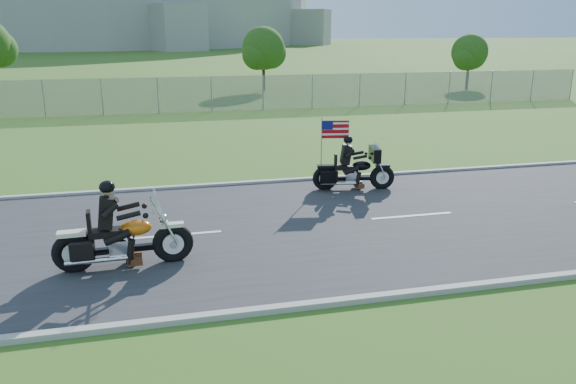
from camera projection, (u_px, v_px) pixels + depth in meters
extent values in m
plane|color=#385D1D|center=(258.00, 230.00, 13.51)|extent=(420.00, 420.00, 0.00)
cube|color=#28282B|center=(258.00, 229.00, 13.51)|extent=(120.00, 8.00, 0.04)
cube|color=#9E9B93|center=(234.00, 184.00, 17.28)|extent=(120.00, 0.18, 0.12)
cube|color=#9E9B93|center=(301.00, 306.00, 9.72)|extent=(120.00, 0.18, 0.12)
cube|color=gray|center=(102.00, 97.00, 30.77)|extent=(60.00, 0.03, 2.00)
cylinder|color=#A3A099|center=(85.00, 8.00, 164.80)|extent=(130.00, 130.00, 20.00)
cylinder|color=#382316|center=(264.00, 74.00, 42.48)|extent=(0.22, 0.22, 2.52)
sphere|color=#234612|center=(263.00, 48.00, 41.94)|extent=(3.20, 3.20, 3.20)
sphere|color=#234612|center=(270.00, 53.00, 42.63)|extent=(2.40, 2.40, 2.40)
sphere|color=#234612|center=(257.00, 55.00, 41.57)|extent=(2.24, 2.24, 2.24)
cylinder|color=#382316|center=(468.00, 74.00, 44.21)|extent=(0.22, 0.22, 2.24)
sphere|color=#234612|center=(470.00, 52.00, 43.74)|extent=(2.80, 2.80, 2.80)
sphere|color=#234612|center=(473.00, 56.00, 44.35)|extent=(2.10, 2.10, 2.10)
sphere|color=#234612|center=(466.00, 58.00, 43.42)|extent=(1.96, 1.96, 1.96)
torus|color=black|center=(173.00, 243.00, 11.55)|extent=(0.85, 0.24, 0.84)
torus|color=black|center=(74.00, 253.00, 11.04)|extent=(0.85, 0.24, 0.84)
ellipsoid|color=orange|center=(136.00, 228.00, 11.24)|extent=(0.65, 0.39, 0.32)
cube|color=black|center=(105.00, 233.00, 11.10)|extent=(0.64, 0.37, 0.14)
cube|color=black|center=(106.00, 211.00, 10.99)|extent=(0.29, 0.46, 0.62)
sphere|color=black|center=(107.00, 187.00, 10.87)|extent=(0.32, 0.32, 0.31)
cube|color=silver|center=(157.00, 200.00, 11.21)|extent=(0.07, 0.52, 0.45)
torus|color=black|center=(382.00, 177.00, 16.75)|extent=(0.77, 0.31, 0.75)
torus|color=black|center=(325.00, 178.00, 16.65)|extent=(0.77, 0.31, 0.75)
ellipsoid|color=black|center=(361.00, 166.00, 16.61)|extent=(0.61, 0.41, 0.28)
cube|color=black|center=(344.00, 167.00, 16.59)|extent=(0.60, 0.39, 0.12)
cube|color=black|center=(346.00, 154.00, 16.48)|extent=(0.31, 0.44, 0.55)
sphere|color=black|center=(348.00, 140.00, 16.36)|extent=(0.32, 0.32, 0.27)
cube|color=black|center=(375.00, 154.00, 16.53)|extent=(0.36, 0.83, 0.40)
cube|color=#B70C11|center=(335.00, 129.00, 16.46)|extent=(0.80, 0.16, 0.52)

